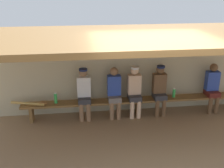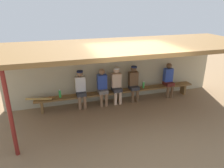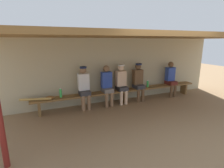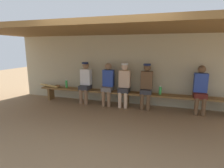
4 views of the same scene
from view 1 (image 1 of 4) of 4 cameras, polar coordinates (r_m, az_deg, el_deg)
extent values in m
plane|color=#8C6D4C|center=(6.13, 8.41, -12.92)|extent=(24.00, 24.00, 0.00)
cube|color=#B7AD8C|center=(7.41, 4.84, 2.80)|extent=(8.00, 0.20, 2.20)
cube|color=brown|center=(5.90, 7.78, 9.66)|extent=(8.00, 2.80, 0.12)
cube|color=brown|center=(7.24, 5.40, -3.32)|extent=(6.00, 0.36, 0.05)
cube|color=brown|center=(7.29, -16.41, -5.95)|extent=(0.08, 0.29, 0.41)
cube|color=brown|center=(7.33, 5.34, -4.96)|extent=(0.08, 0.29, 0.41)
cube|color=slate|center=(7.08, 0.50, -2.95)|extent=(0.32, 0.40, 0.14)
cylinder|color=#8C6647|center=(7.05, -0.06, -5.67)|extent=(0.11, 0.11, 0.48)
cylinder|color=#8C6647|center=(7.07, 1.39, -5.59)|extent=(0.11, 0.11, 0.48)
cube|color=#2D47A5|center=(7.03, 0.42, -0.23)|extent=(0.34, 0.20, 0.52)
sphere|color=#8C6647|center=(6.90, 0.43, 2.64)|extent=(0.21, 0.21, 0.21)
cube|color=#591E19|center=(7.86, 20.11, -1.80)|extent=(0.32, 0.40, 0.14)
cylinder|color=brown|center=(7.80, 19.78, -4.25)|extent=(0.11, 0.11, 0.48)
cylinder|color=brown|center=(7.88, 20.95, -4.15)|extent=(0.11, 0.11, 0.48)
cube|color=#2D47A5|center=(7.82, 20.15, 0.66)|extent=(0.34, 0.20, 0.52)
sphere|color=brown|center=(7.70, 20.49, 3.25)|extent=(0.21, 0.21, 0.21)
cube|color=#333338|center=(7.16, 4.71, -2.73)|extent=(0.32, 0.40, 0.14)
cylinder|color=beige|center=(7.12, 4.19, -5.42)|extent=(0.11, 0.11, 0.48)
cylinder|color=beige|center=(7.16, 5.61, -5.32)|extent=(0.11, 0.11, 0.48)
cube|color=beige|center=(7.11, 4.66, -0.03)|extent=(0.34, 0.20, 0.52)
sphere|color=beige|center=(6.99, 4.75, 2.80)|extent=(0.21, 0.21, 0.21)
cylinder|color=white|center=(6.92, 4.83, 3.41)|extent=(0.21, 0.21, 0.05)
cube|color=#333338|center=(7.32, 9.85, -2.44)|extent=(0.32, 0.40, 0.14)
cylinder|color=brown|center=(7.28, 9.39, -5.07)|extent=(0.11, 0.11, 0.48)
cylinder|color=brown|center=(7.33, 10.74, -4.97)|extent=(0.11, 0.11, 0.48)
cube|color=brown|center=(7.27, 9.83, 0.20)|extent=(0.34, 0.20, 0.52)
sphere|color=brown|center=(7.15, 10.01, 2.98)|extent=(0.21, 0.21, 0.21)
cylinder|color=#19234C|center=(7.09, 10.15, 3.57)|extent=(0.21, 0.21, 0.05)
cube|color=#333338|center=(7.02, -5.79, -3.25)|extent=(0.32, 0.40, 0.14)
cylinder|color=#8C6647|center=(7.00, -6.40, -5.99)|extent=(0.11, 0.11, 0.48)
cylinder|color=#8C6647|center=(7.01, -4.92, -5.92)|extent=(0.11, 0.11, 0.48)
cube|color=white|center=(6.97, -5.90, -0.51)|extent=(0.34, 0.20, 0.52)
sphere|color=#8C6647|center=(6.85, -6.02, 2.38)|extent=(0.21, 0.21, 0.21)
cylinder|color=#19234C|center=(6.78, -6.04, 2.99)|extent=(0.21, 0.21, 0.05)
cylinder|color=green|center=(7.06, -11.65, -2.95)|extent=(0.08, 0.08, 0.26)
cylinder|color=white|center=(7.01, -11.74, -1.90)|extent=(0.05, 0.05, 0.02)
cylinder|color=green|center=(7.46, 12.79, -1.85)|extent=(0.08, 0.08, 0.23)
cylinder|color=white|center=(7.41, 12.86, -0.94)|extent=(0.05, 0.05, 0.02)
ellipsoid|color=brown|center=(7.08, -14.22, -3.83)|extent=(0.27, 0.21, 0.09)
cylinder|color=tan|center=(7.18, -17.20, -3.91)|extent=(0.85, 0.30, 0.07)
camera|label=2|loc=(0.90, -124.93, -3.85)|focal=34.02mm
camera|label=3|loc=(2.14, -41.54, -21.92)|focal=27.92mm
camera|label=4|loc=(3.27, 50.76, -16.88)|focal=28.62mm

